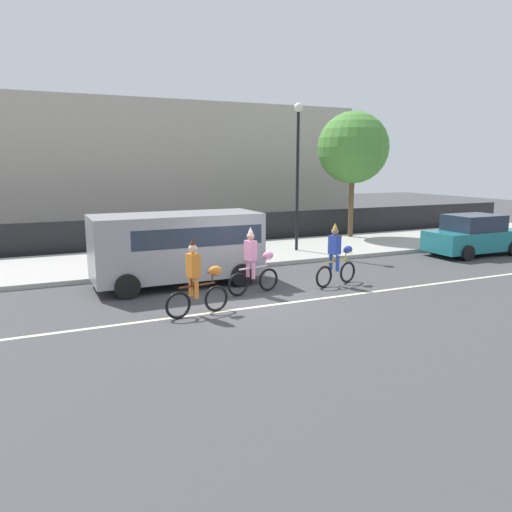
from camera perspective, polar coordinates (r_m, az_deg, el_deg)
name	(u,v)px	position (r m, az deg, el deg)	size (l,w,h in m)	color
ground_plane	(255,301)	(13.48, -0.10, -5.22)	(80.00, 80.00, 0.00)	#424244
road_centre_line	(263,306)	(13.04, 0.81, -5.74)	(36.00, 0.14, 0.01)	beige
sidewalk_curb	(185,258)	(19.41, -8.11, -0.23)	(60.00, 5.00, 0.15)	#ADAAA3
fence_line	(165,233)	(22.07, -10.31, 2.63)	(40.00, 0.08, 1.40)	black
building_backdrop	(105,167)	(30.10, -16.85, 9.70)	(28.00, 8.00, 6.94)	#B2A899
parade_cyclist_orange	(198,282)	(12.16, -6.68, -2.92)	(1.70, 0.54, 1.92)	black
parade_cyclist_pink	(254,265)	(14.12, -0.24, -0.98)	(1.71, 0.53, 1.92)	black
parade_cyclist_cobalt	(337,258)	(15.28, 9.22, -0.23)	(1.69, 0.59, 1.92)	black
parked_van_grey	(179,243)	(15.25, -8.78, 1.43)	(5.00, 2.22, 2.18)	#99999E
parked_car_teal	(474,236)	(22.08, 23.65, 2.13)	(4.10, 1.92, 1.64)	#1E727A
street_lamp_post	(298,155)	(20.34, 4.80, 11.40)	(0.36, 0.36, 5.86)	black
street_tree_near_lamp	(353,148)	(24.66, 11.04, 12.03)	(3.39, 3.39, 5.95)	brown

